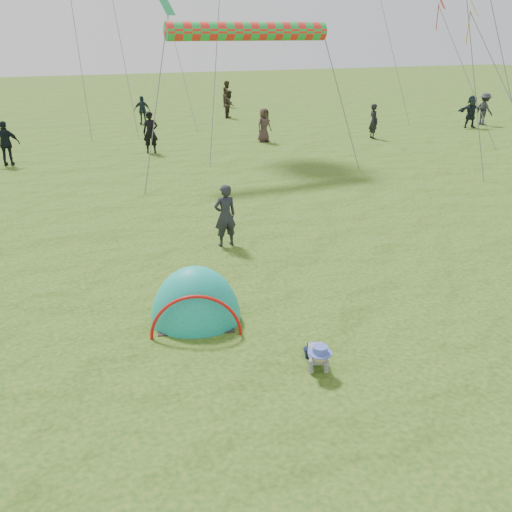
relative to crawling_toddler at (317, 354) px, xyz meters
name	(u,v)px	position (x,y,z in m)	size (l,w,h in m)	color
ground	(381,372)	(0.87, -0.49, -0.26)	(140.00, 140.00, 0.00)	#1D440F
crawling_toddler	(317,354)	(0.00, 0.00, 0.00)	(0.47, 0.67, 0.52)	black
popup_tent	(196,320)	(-1.29, 2.27, -0.26)	(1.64, 1.35, 2.13)	#0D866B
standing_adult	(225,216)	(0.56, 5.80, 0.52)	(0.57, 0.37, 1.55)	#212129
crowd_person_0	(374,121)	(12.55, 17.43, 0.58)	(0.61, 0.40, 1.69)	black
crowd_person_1	(227,94)	(10.29, 32.40, 0.63)	(0.87, 0.67, 1.78)	#3C3126
crowd_person_2	(6,144)	(-4.29, 17.73, 0.61)	(1.02, 0.42, 1.74)	black
crowd_person_4	(264,125)	(7.16, 18.63, 0.54)	(0.78, 0.51, 1.59)	#3B2A29
crowd_person_5	(471,112)	(19.46, 18.28, 0.61)	(1.61, 0.51, 1.73)	black
crowd_person_6	(150,132)	(1.52, 18.05, 0.63)	(0.65, 0.43, 1.78)	black
crowd_person_7	(230,104)	(8.48, 27.01, 0.57)	(0.80, 0.62, 1.65)	#2B241B
crowd_person_8	(142,110)	(2.96, 26.49, 0.53)	(0.93, 0.39, 1.59)	#1C2C32
crowd_person_9	(484,109)	(20.88, 18.81, 0.63)	(1.14, 0.66, 1.77)	#2E2C34
rainbow_tube_kite	(248,31)	(4.26, 13.40, 4.72)	(0.64, 0.64, 6.01)	red
diamond_kite_3	(167,7)	(5.09, 27.81, 6.02)	(1.02, 1.02, 0.00)	#24A95C
diamond_kite_7	(472,1)	(12.35, 11.40, 5.76)	(1.22, 1.22, 0.00)	yellow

